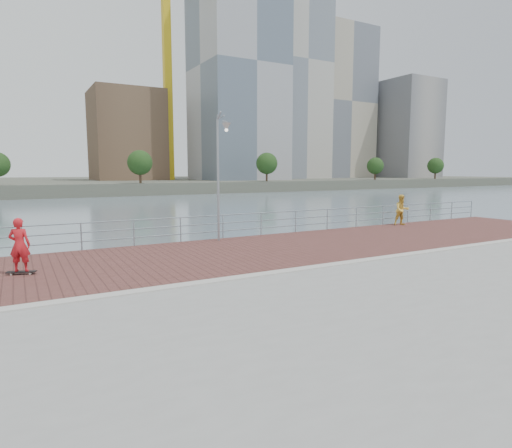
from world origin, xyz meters
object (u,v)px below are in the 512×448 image
guardrail (202,225)px  bystander (402,210)px  street_lamp (222,154)px  skateboarder (20,245)px

guardrail → bystander: 12.07m
street_lamp → bystander: (11.46, 0.20, -2.95)m
street_lamp → bystander: 11.84m
guardrail → skateboarder: 8.02m
skateboarder → bystander: (19.33, 2.66, -0.03)m
guardrail → bystander: size_ratio=22.23×
street_lamp → bystander: bearing=1.0°
guardrail → skateboarder: bearing=-155.3°
street_lamp → skateboarder: 8.75m
bystander → guardrail: bearing=-161.6°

